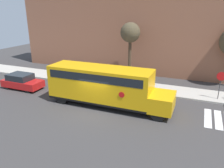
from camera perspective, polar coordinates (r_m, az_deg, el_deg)
The scene contains 7 objects.
ground_plane at distance 17.62m, azimuth -4.55°, elevation -6.75°, with size 60.00×60.00×0.00m, color #3A3838.
sidewalk_strip at distance 23.13m, azimuth 2.67°, elevation -0.11°, with size 44.00×3.00×0.15m.
building_backdrop at distance 28.13m, azimuth 7.51°, elevation 15.22°, with size 32.00×4.00×11.72m.
school_bus at distance 17.78m, azimuth -2.15°, elevation -0.07°, with size 10.25×2.57×3.21m.
parked_car at distance 23.74m, azimuth -22.46°, elevation 0.63°, with size 4.08×1.82×1.51m.
stop_sign at distance 20.85m, azimuth 26.48°, elevation 0.54°, with size 0.75×0.10×2.61m.
tree_near_sidewalk at distance 24.63m, azimuth 4.80°, elevation 12.93°, with size 2.19×2.19×6.30m.
Camera 1 is at (7.29, -14.11, 7.63)m, focal length 35.00 mm.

